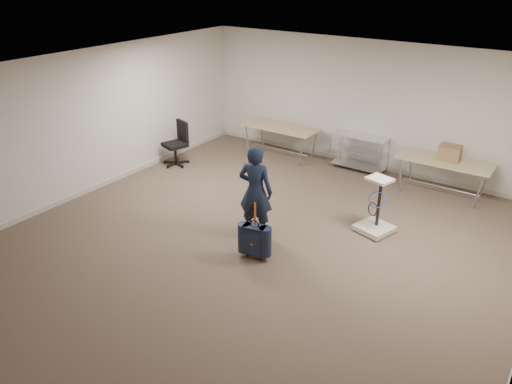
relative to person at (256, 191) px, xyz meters
The scene contains 10 objects.
ground 0.99m from the person, 64.62° to the right, with size 9.00×9.00×0.00m, color #4E402F.
room_shell 1.18m from the person, 74.59° to the left, with size 8.00×9.00×9.00m.
folding_table_left 3.82m from the person, 115.73° to the left, with size 1.80×0.75×0.73m.
folding_table_right 4.06m from the person, 58.12° to the left, with size 1.80×0.75×0.73m.
wire_shelf 3.72m from the person, 86.27° to the left, with size 1.22×0.47×0.80m.
person is the anchor object (origin of this frame).
suitcase 0.90m from the person, 56.52° to the right, with size 0.39×0.28×0.97m.
office_chair 3.73m from the person, 153.79° to the left, with size 0.61×0.61×1.00m.
equipment_cart 2.13m from the person, 36.85° to the left, with size 0.68×0.68×1.01m.
cardboard_box 4.11m from the person, 57.78° to the left, with size 0.40×0.30×0.30m, color #906843.
Camera 1 is at (4.02, -5.65, 4.30)m, focal length 35.00 mm.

